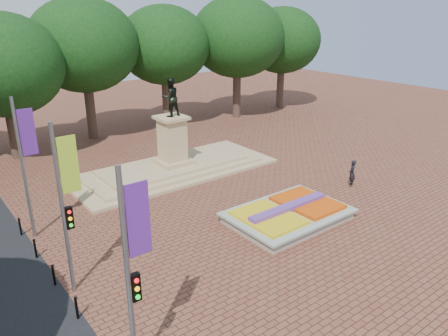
# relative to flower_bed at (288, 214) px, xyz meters

# --- Properties ---
(ground) EXTENTS (90.00, 90.00, 0.00)m
(ground) POSITION_rel_flower_bed_xyz_m (-1.03, 2.00, -0.38)
(ground) COLOR brown
(ground) RESTS_ON ground
(flower_bed) EXTENTS (6.30, 4.30, 0.91)m
(flower_bed) POSITION_rel_flower_bed_xyz_m (0.00, 0.00, 0.00)
(flower_bed) COLOR gray
(flower_bed) RESTS_ON ground
(monument) EXTENTS (14.00, 6.00, 6.40)m
(monument) POSITION_rel_flower_bed_xyz_m (-1.03, 10.00, 0.50)
(monument) COLOR tan
(monument) RESTS_ON ground
(tree_row_back) EXTENTS (44.80, 8.80, 10.43)m
(tree_row_back) POSITION_rel_flower_bed_xyz_m (1.31, 20.00, 6.29)
(tree_row_back) COLOR #39261F
(tree_row_back) RESTS_ON ground
(banner_poles) EXTENTS (0.88, 11.17, 7.00)m
(banner_poles) POSITION_rel_flower_bed_xyz_m (-11.10, 0.69, 3.50)
(banner_poles) COLOR slate
(banner_poles) RESTS_ON ground
(bollard_row) EXTENTS (0.12, 13.12, 0.98)m
(bollard_row) POSITION_rel_flower_bed_xyz_m (-11.73, 0.50, 0.15)
(bollard_row) COLOR black
(bollard_row) RESTS_ON ground
(pedestrian) EXTENTS (0.74, 0.72, 1.71)m
(pedestrian) POSITION_rel_flower_bed_xyz_m (6.59, 0.94, 0.48)
(pedestrian) COLOR black
(pedestrian) RESTS_ON ground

